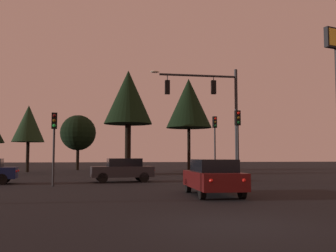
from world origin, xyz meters
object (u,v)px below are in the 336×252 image
object	(u,v)px
tree_lot_edge	(189,103)
car_crossing_right	(123,170)
traffic_light_corner_left	(238,132)
tree_left_far	(28,124)
tree_right_cluster	(128,98)
traffic_light_corner_right	(215,134)
traffic_light_median	(54,134)
car_nearside_lane	(213,177)
tree_behind_sign	(78,133)
traffic_signal_mast_arm	(214,104)

from	to	relation	value
tree_lot_edge	car_crossing_right	bearing A→B (deg)	-121.09
traffic_light_corner_left	tree_left_far	world-z (taller)	tree_left_far
traffic_light_corner_left	tree_right_cluster	bearing A→B (deg)	114.63
traffic_light_corner_right	tree_lot_edge	xyz separation A→B (m)	(-0.14, 8.24, 3.55)
tree_lot_edge	traffic_light_corner_right	bearing A→B (deg)	-89.05
traffic_light_median	car_nearside_lane	xyz separation A→B (m)	(7.15, -6.51, -2.10)
traffic_light_corner_right	tree_behind_sign	bearing A→B (deg)	120.19
traffic_signal_mast_arm	car_nearside_lane	world-z (taller)	traffic_signal_mast_arm
car_crossing_right	tree_right_cluster	xyz separation A→B (m)	(1.05, 8.75, 6.02)
car_crossing_right	tree_left_far	xyz separation A→B (m)	(-8.73, 17.86, 4.30)
tree_lot_edge	tree_behind_sign	bearing A→B (deg)	134.96
traffic_light_median	tree_right_cluster	size ratio (longest dim) A/B	0.44
traffic_light_median	car_nearside_lane	size ratio (longest dim) A/B	0.87
car_nearside_lane	tree_left_far	distance (m)	30.46
traffic_light_corner_right	traffic_light_median	world-z (taller)	traffic_light_corner_right
traffic_light_median	tree_behind_sign	size ratio (longest dim) A/B	0.61
traffic_signal_mast_arm	car_crossing_right	size ratio (longest dim) A/B	1.79
car_crossing_right	tree_lot_edge	world-z (taller)	tree_lot_edge
tree_left_far	tree_lot_edge	xyz separation A→B (m)	(16.09, -5.66, 1.82)
traffic_light_corner_right	car_nearside_lane	size ratio (longest dim) A/B	1.02
car_crossing_right	car_nearside_lane	bearing A→B (deg)	-72.42
tree_behind_sign	tree_right_cluster	bearing A→B (deg)	-71.63
traffic_light_median	car_nearside_lane	world-z (taller)	traffic_light_median
traffic_signal_mast_arm	tree_right_cluster	size ratio (longest dim) A/B	0.80
traffic_light_corner_right	tree_left_far	size ratio (longest dim) A/B	0.68
traffic_light_corner_right	traffic_signal_mast_arm	bearing A→B (deg)	-107.83
traffic_signal_mast_arm	tree_left_far	size ratio (longest dim) A/B	1.04
car_nearside_lane	tree_right_cluster	world-z (taller)	tree_right_cluster
traffic_light_corner_left	car_crossing_right	bearing A→B (deg)	152.56
traffic_light_corner_right	car_crossing_right	distance (m)	8.86
traffic_light_corner_left	car_nearside_lane	xyz separation A→B (m)	(-3.52, -6.41, -2.32)
car_nearside_lane	tree_left_far	xyz separation A→B (m)	(-11.85, 27.73, 4.30)
car_nearside_lane	tree_left_far	size ratio (longest dim) A/B	0.66
traffic_light_corner_left	traffic_light_median	size ratio (longest dim) A/B	1.08
traffic_signal_mast_arm	traffic_light_median	xyz separation A→B (m)	(-9.81, -1.99, -2.17)
traffic_light_median	traffic_signal_mast_arm	bearing A→B (deg)	11.49
car_crossing_right	tree_left_far	size ratio (longest dim) A/B	0.58
car_crossing_right	tree_lot_edge	xyz separation A→B (m)	(7.36, 12.20, 6.13)
traffic_light_median	traffic_light_corner_right	bearing A→B (deg)	32.39
traffic_signal_mast_arm	car_nearside_lane	size ratio (longest dim) A/B	1.57
traffic_light_corner_right	car_crossing_right	xyz separation A→B (m)	(-7.49, -3.96, -2.58)
traffic_light_corner_right	tree_behind_sign	world-z (taller)	tree_behind_sign
traffic_light_corner_left	traffic_light_median	world-z (taller)	traffic_light_corner_left
tree_lot_edge	traffic_light_corner_left	bearing A→B (deg)	-92.61
traffic_signal_mast_arm	car_crossing_right	xyz separation A→B (m)	(-5.78, 1.36, -4.27)
tree_behind_sign	traffic_signal_mast_arm	bearing A→B (deg)	-68.81
car_crossing_right	tree_behind_sign	distance (m)	23.98
car_nearside_lane	traffic_light_corner_left	bearing A→B (deg)	61.24
tree_behind_sign	tree_lot_edge	distance (m)	15.98
traffic_light_corner_left	tree_lot_edge	bearing A→B (deg)	87.39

